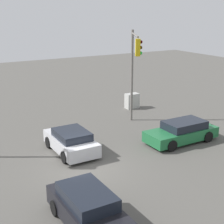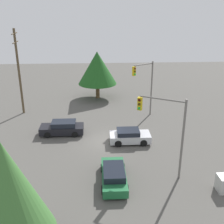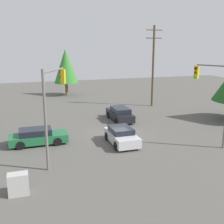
% 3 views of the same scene
% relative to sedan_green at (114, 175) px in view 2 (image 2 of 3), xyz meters
% --- Properties ---
extents(ground_plane, '(80.00, 80.00, 0.00)m').
position_rel_sedan_green_xyz_m(ground_plane, '(-7.13, -0.49, -0.66)').
color(ground_plane, '#54514C').
extents(sedan_green, '(4.74, 1.99, 1.36)m').
position_rel_sedan_green_xyz_m(sedan_green, '(0.00, 0.00, 0.00)').
color(sedan_green, '#1E6638').
rests_on(sedan_green, ground_plane).
extents(sedan_silver, '(2.05, 4.07, 1.38)m').
position_rel_sedan_green_xyz_m(sedan_silver, '(-6.74, 2.00, 0.02)').
color(sedan_silver, silver).
rests_on(sedan_silver, ground_plane).
extents(sedan_dark, '(1.96, 4.62, 1.48)m').
position_rel_sedan_green_xyz_m(sedan_dark, '(-9.05, -5.00, 0.05)').
color(sedan_dark, black).
rests_on(sedan_dark, ground_plane).
extents(traffic_signal_main, '(1.97, 3.45, 6.72)m').
position_rel_sedan_green_xyz_m(traffic_signal_main, '(-0.99, 4.07, 3.92)').
color(traffic_signal_main, slate).
rests_on(traffic_signal_main, ground_plane).
extents(traffic_signal_cross, '(1.70, 2.70, 6.80)m').
position_rel_sedan_green_xyz_m(traffic_signal_cross, '(-13.70, 4.56, 3.91)').
color(traffic_signal_cross, slate).
rests_on(traffic_signal_cross, ground_plane).
extents(utility_pole_tall, '(2.20, 0.28, 10.52)m').
position_rel_sedan_green_xyz_m(utility_pole_tall, '(-15.64, -10.70, 4.90)').
color(utility_pole_tall, brown).
rests_on(utility_pole_tall, ground_plane).
extents(electrical_cabinet, '(1.12, 0.68, 1.26)m').
position_rel_sedan_green_xyz_m(electrical_cabinet, '(1.51, 8.03, -0.03)').
color(electrical_cabinet, '#B2B2AD').
rests_on(electrical_cabinet, ground_plane).
extents(tree_left, '(5.58, 5.58, 6.86)m').
position_rel_sedan_green_xyz_m(tree_left, '(-21.28, -1.12, 3.85)').
color(tree_left, brown).
rests_on(tree_left, ground_plane).
extents(tree_far, '(4.28, 4.28, 7.56)m').
position_rel_sedan_green_xyz_m(tree_far, '(7.35, -5.50, 4.28)').
color(tree_far, brown).
rests_on(tree_far, ground_plane).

